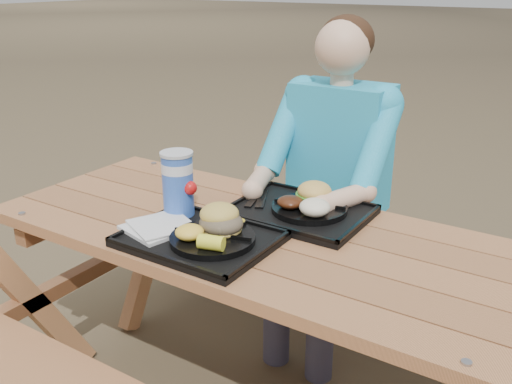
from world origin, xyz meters
The scene contains 17 objects.
picnic_table centered at (0.00, 0.00, 0.38)m, with size 1.80×1.49×0.75m, color #999999, non-canonical shape.
tray_near centered at (-0.09, -0.18, 0.76)m, with size 0.45×0.35×0.02m, color black.
tray_far centered at (0.07, 0.18, 0.76)m, with size 0.45×0.35×0.02m, color black.
plate_near centered at (-0.04, -0.18, 0.78)m, with size 0.26×0.26×0.02m, color black.
plate_far centered at (0.10, 0.19, 0.78)m, with size 0.26×0.26×0.02m, color black.
napkin_stack centered at (-0.24, -0.21, 0.78)m, with size 0.18×0.18×0.02m, color silver.
soda_cup centered at (-0.26, -0.07, 0.87)m, with size 0.10×0.10×0.21m, color #1745B1.
condiment_bbq centered at (-0.09, -0.04, 0.79)m, with size 0.05×0.05×0.03m, color black.
condiment_mustard centered at (-0.02, -0.07, 0.79)m, with size 0.05×0.05×0.03m, color gold.
sandwich centered at (-0.03, -0.14, 0.86)m, with size 0.13×0.13×0.13m, color gold, non-canonical shape.
mac_cheese centered at (-0.08, -0.24, 0.81)m, with size 0.09×0.09×0.04m, color yellow.
corn_cob centered at (0.02, -0.26, 0.81)m, with size 0.07×0.07×0.04m, color #FFF935, non-canonical shape.
cutlery_far centered at (-0.10, 0.19, 0.77)m, with size 0.03×0.17×0.01m, color black.
burger centered at (0.09, 0.23, 0.84)m, with size 0.12×0.12×0.11m, color #E2AF50, non-canonical shape.
baked_beans centered at (0.05, 0.14, 0.81)m, with size 0.09×0.09×0.04m, color #421D0D.
potato_salad centered at (0.15, 0.12, 0.82)m, with size 0.10×0.10×0.06m, color white.
diner centered at (0.00, 0.61, 0.64)m, with size 0.48×0.84×1.28m, color #19B5A0, non-canonical shape.
Camera 1 is at (0.92, -1.42, 1.52)m, focal length 40.00 mm.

